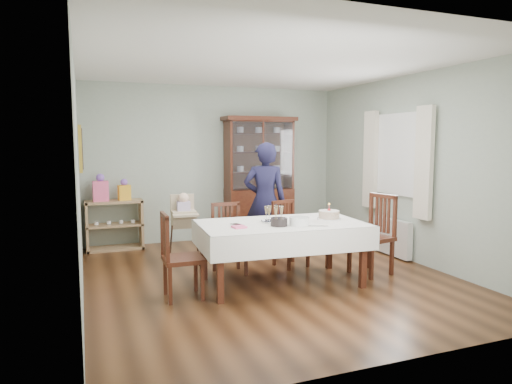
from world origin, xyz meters
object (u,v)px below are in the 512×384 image
chair_far_left (229,253)px  gift_bag_orange (124,191)px  chair_end_left (182,273)px  chair_far_right (290,247)px  sideboard (115,225)px  gift_bag_pink (101,189)px  chair_end_right (372,250)px  woman (265,201)px  dining_table (281,253)px  birthday_cake (329,215)px  champagne_tray (274,217)px  high_chair (184,236)px  china_cabinet (259,176)px

chair_far_left → gift_bag_orange: gift_bag_orange is taller
chair_end_left → chair_far_right: bearing=-64.4°
chair_far_right → chair_end_left: (-1.70, -0.77, 0.01)m
sideboard → gift_bag_orange: 0.58m
chair_end_left → gift_bag_orange: gift_bag_orange is taller
chair_far_left → gift_bag_pink: (-1.52, 1.93, 0.72)m
chair_end_left → gift_bag_pink: bearing=16.6°
chair_end_right → woman: bearing=-154.4°
dining_table → gift_bag_pink: gift_bag_pink is taller
woman → gift_bag_pink: bearing=-12.5°
dining_table → sideboard: sideboard is taller
sideboard → gift_bag_pink: size_ratio=2.05×
gift_bag_pink → woman: bearing=-30.7°
gift_bag_orange → gift_bag_pink: bearing=180.0°
woman → gift_bag_orange: bearing=-17.0°
dining_table → sideboard: 3.16m
sideboard → birthday_cake: 3.59m
champagne_tray → woman: bearing=73.2°
dining_table → sideboard: (-1.78, 2.61, 0.02)m
chair_far_left → high_chair: (-0.46, 0.67, 0.12)m
chair_far_right → high_chair: bearing=141.7°
gift_bag_pink → chair_end_right: bearing=-38.7°
woman → gift_bag_pink: woman is taller
chair_end_left → woman: bearing=-48.0°
champagne_tray → gift_bag_pink: size_ratio=0.74×
chair_end_right → champagne_tray: size_ratio=3.22×
sideboard → chair_far_right: chair_far_right is taller
dining_table → birthday_cake: size_ratio=6.89×
birthday_cake → chair_end_left: bearing=-177.8°
champagne_tray → gift_bag_pink: (-1.91, 2.52, 0.18)m
gift_bag_orange → chair_far_left: bearing=-59.0°
woman → high_chair: woman is taller
chair_end_left → sideboard: bearing=12.5°
high_chair → birthday_cake: (1.58, -1.33, 0.42)m
chair_end_left → high_chair: high_chair is taller
dining_table → chair_far_left: chair_far_left is taller
dining_table → chair_end_right: (1.30, -0.03, -0.07)m
chair_end_left → woman: size_ratio=0.55×
high_chair → birthday_cake: high_chair is taller
chair_end_right → birthday_cake: bearing=-105.3°
china_cabinet → chair_far_right: 2.10m
chair_far_left → chair_end_right: size_ratio=0.88×
chair_far_left → chair_end_left: size_ratio=0.96×
chair_far_left → china_cabinet: bearing=59.9°
chair_far_left → chair_end_right: bearing=-20.2°
chair_end_right → high_chair: bearing=-134.2°
high_chair → champagne_tray: bearing=-52.1°
dining_table → high_chair: (-0.92, 1.33, 0.01)m
sideboard → gift_bag_orange: (0.17, -0.02, 0.55)m
chair_far_left → chair_end_right: 1.88m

